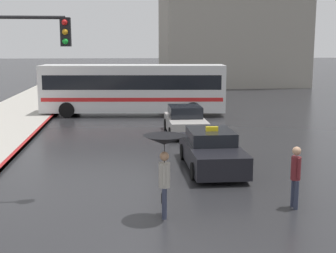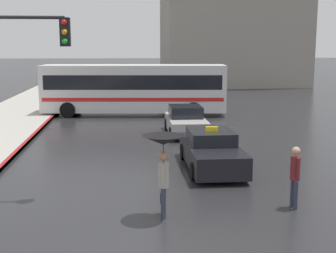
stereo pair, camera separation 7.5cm
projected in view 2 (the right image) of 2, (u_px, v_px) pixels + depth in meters
name	position (u px, v px, depth m)	size (l,w,h in m)	color
taxi	(211.00, 151.00, 17.05)	(1.91, 4.70, 1.54)	black
sedan_red	(186.00, 121.00, 23.56)	(1.91, 4.12, 1.42)	#B7B2AD
city_bus	(134.00, 87.00, 29.91)	(11.75, 3.46, 3.20)	silver
pedestrian_with_umbrella	(163.00, 151.00, 11.93)	(1.09, 1.09, 2.19)	#2D3347
pedestrian_man	(295.00, 173.00, 12.76)	(0.28, 0.42, 1.74)	#2D3347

